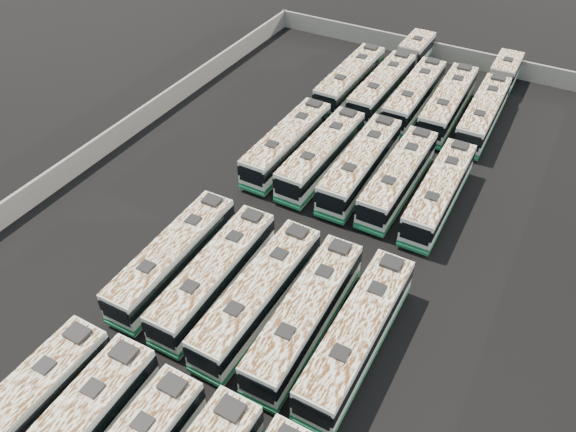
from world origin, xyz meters
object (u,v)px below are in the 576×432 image
(bus_front_far_left, at_px, (14,419))
(bus_midfront_center, at_px, (259,296))
(bus_midback_right, at_px, (398,177))
(bus_midfront_right, at_px, (305,315))
(bus_back_far_left, at_px, (350,80))
(bus_back_far_right, at_px, (491,99))
(bus_midback_center, at_px, (360,165))
(bus_midback_far_left, at_px, (287,144))
(bus_back_right, at_px, (448,103))
(bus_midfront_far_left, at_px, (174,257))
(bus_midback_far_right, at_px, (439,192))
(bus_midfront_far_right, at_px, (358,335))
(bus_back_center, at_px, (414,96))
(bus_midback_left, at_px, (322,155))
(bus_midfront_left, at_px, (215,275))
(bus_back_left, at_px, (394,75))

(bus_front_far_left, distance_m, bus_midfront_center, 16.02)
(bus_midback_right, bearing_deg, bus_midfront_right, -89.79)
(bus_back_far_left, bearing_deg, bus_back_far_right, 13.24)
(bus_midfront_right, xyz_separation_m, bus_midback_center, (-3.53, 17.14, 0.02))
(bus_front_far_left, bearing_deg, bus_midback_far_left, 90.50)
(bus_midfront_center, distance_m, bus_midfront_right, 3.56)
(bus_front_far_left, xyz_separation_m, bus_back_far_right, (14.37, 48.85, -0.05))
(bus_back_right, bearing_deg, bus_back_far_left, 179.40)
(bus_midfront_far_left, bearing_deg, bus_midback_far_right, 48.18)
(bus_midfront_far_right, height_order, bus_midback_right, bus_midfront_far_right)
(bus_midfront_right, xyz_separation_m, bus_back_center, (-3.57, 31.29, -0.01))
(bus_midback_far_left, distance_m, bus_midback_far_right, 14.50)
(bus_front_far_left, relative_size, bus_back_far_right, 0.66)
(bus_midback_left, distance_m, bus_back_far_left, 14.68)
(bus_midback_center, distance_m, bus_midback_far_right, 7.21)
(bus_midfront_right, bearing_deg, bus_midback_right, 88.84)
(bus_midfront_far_left, height_order, bus_midback_center, bus_midback_center)
(bus_midfront_left, height_order, bus_back_far_right, bus_midfront_left)
(bus_midfront_far_left, xyz_separation_m, bus_midfront_right, (10.88, -0.12, 0.05))
(bus_midback_far_left, relative_size, bus_midback_center, 0.97)
(bus_midback_center, relative_size, bus_midback_far_right, 1.04)
(bus_midfront_right, relative_size, bus_back_right, 0.99)
(bus_midfront_far_right, relative_size, bus_back_right, 1.00)
(bus_midfront_right, distance_m, bus_back_far_left, 33.01)
(bus_midfront_left, xyz_separation_m, bus_midback_center, (3.70, 17.04, 0.07))
(bus_front_far_left, bearing_deg, bus_midback_far_right, 65.55)
(bus_midfront_center, height_order, bus_midfront_far_right, bus_midfront_far_right)
(bus_midfront_center, relative_size, bus_back_far_right, 0.66)
(bus_midback_far_right, xyz_separation_m, bus_back_left, (-10.78, 17.80, 0.04))
(bus_back_far_right, bearing_deg, bus_midfront_right, -96.85)
(bus_front_far_left, xyz_separation_m, bus_midfront_left, (3.55, 14.45, -0.05))
(bus_midfront_right, bearing_deg, bus_back_far_left, 107.92)
(bus_midback_right, bearing_deg, bus_front_far_left, -108.74)
(bus_midfront_center, distance_m, bus_back_center, 31.33)
(bus_midfront_far_left, xyz_separation_m, bus_back_far_left, (0.04, 31.07, 0.06))
(bus_back_left, bearing_deg, bus_midback_right, -67.43)
(bus_back_left, bearing_deg, bus_midfront_left, -89.67)
(bus_front_far_left, distance_m, bus_midfront_far_left, 14.46)
(bus_midfront_far_left, height_order, bus_midback_left, bus_midback_left)
(bus_back_far_left, height_order, bus_back_center, bus_back_far_left)
(bus_midfront_center, distance_m, bus_midback_far_left, 18.56)
(bus_midfront_right, distance_m, bus_midback_right, 17.14)
(bus_midback_center, relative_size, bus_back_center, 1.02)
(bus_midback_left, height_order, bus_midback_far_right, bus_midback_left)
(bus_midfront_far_right, height_order, bus_midback_center, bus_midfront_far_right)
(bus_midback_left, bearing_deg, bus_midfront_left, -89.14)
(bus_midfront_center, xyz_separation_m, bus_midfront_right, (3.56, 0.04, -0.01))
(bus_midfront_right, bearing_deg, bus_midback_center, 100.41)
(bus_midfront_far_left, xyz_separation_m, bus_midfront_left, (3.65, -0.02, 0.00))
(bus_midback_far_left, xyz_separation_m, bus_back_right, (10.83, 14.31, 0.05))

